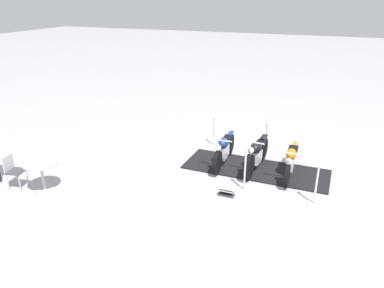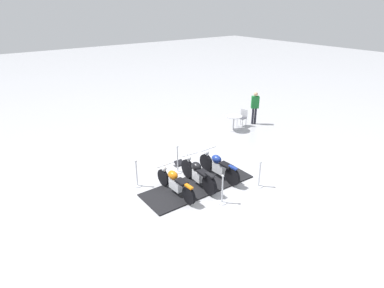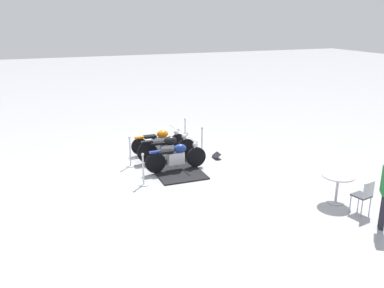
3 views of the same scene
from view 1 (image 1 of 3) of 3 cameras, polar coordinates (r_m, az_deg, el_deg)
name	(u,v)px [view 1 (image 1 of 3)]	position (r m, az deg, el deg)	size (l,w,h in m)	color
ground_plane	(255,170)	(10.98, 9.78, -3.95)	(80.00, 80.00, 0.00)	#B2B2B7
display_platform	(255,169)	(10.97, 9.79, -3.85)	(4.15, 1.49, 0.04)	black
motorcycle_navy	(224,149)	(10.96, 4.97, -0.82)	(0.73, 2.11, 0.98)	black
motorcycle_black	(256,154)	(10.75, 9.92, -1.56)	(0.68, 2.12, 1.03)	black
motorcycle_copper	(291,161)	(10.61, 15.04, -2.50)	(0.71, 2.11, 0.90)	black
stanchion_right_rear	(315,191)	(9.47, 18.54, -6.95)	(0.31, 0.31, 1.04)	silver
stanchion_left_mid	(266,144)	(12.02, 11.32, 0.04)	(0.34, 0.34, 1.06)	silver
stanchion_right_mid	(244,178)	(9.68, 8.11, -5.30)	(0.36, 0.36, 1.14)	silver
stanchion_left_front	(214,136)	(12.43, 3.37, 1.25)	(0.31, 0.31, 1.02)	silver
info_placard	(226,193)	(9.53, 5.33, -7.58)	(0.42, 0.22, 0.20)	#333338
cafe_table	(42,170)	(10.22, -22.25, -3.71)	(0.86, 0.86, 0.79)	#B7B7BC
cafe_chair_near_table	(13,169)	(10.69, -25.92, -3.53)	(0.47, 0.47, 0.92)	#B7B7BC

